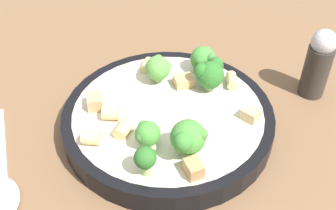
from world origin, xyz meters
name	(u,v)px	position (x,y,z in m)	size (l,w,h in m)	color
ground_plane	(168,128)	(0.00, 0.00, 0.00)	(2.00, 2.00, 0.00)	brown
pasta_bowl	(168,118)	(0.00, 0.00, 0.02)	(0.26, 0.26, 0.03)	black
broccoli_floret_0	(146,158)	(-0.08, 0.06, 0.05)	(0.02, 0.02, 0.04)	#93B766
broccoli_floret_1	(204,59)	(0.05, -0.08, 0.05)	(0.04, 0.04, 0.04)	#93B766
broccoli_floret_2	(158,68)	(0.06, -0.01, 0.05)	(0.03, 0.03, 0.04)	#84AD60
broccoli_floret_3	(188,138)	(-0.07, 0.01, 0.05)	(0.04, 0.04, 0.04)	#9EC175
broccoli_floret_4	(210,73)	(0.02, -0.07, 0.05)	(0.04, 0.04, 0.04)	#9EC175
broccoli_floret_5	(147,134)	(-0.04, 0.05, 0.05)	(0.03, 0.03, 0.03)	#9EC175
rigatoni_0	(91,138)	(-0.01, 0.10, 0.04)	(0.02, 0.02, 0.02)	#E0C67F
rigatoni_1	(147,65)	(0.09, -0.01, 0.03)	(0.01, 0.01, 0.02)	#E0C67F
rigatoni_2	(232,81)	(0.01, -0.10, 0.03)	(0.01, 0.01, 0.03)	#E0C67F
rigatoni_3	(111,113)	(0.02, 0.07, 0.04)	(0.02, 0.02, 0.02)	#E0C67F
rigatoni_4	(124,128)	(-0.01, 0.06, 0.04)	(0.02, 0.02, 0.02)	#E0C67F
chicken_chunk_0	(184,81)	(0.04, -0.04, 0.03)	(0.02, 0.02, 0.01)	tan
chicken_chunk_1	(250,115)	(-0.06, -0.08, 0.04)	(0.02, 0.02, 0.01)	tan
chicken_chunk_2	(193,169)	(-0.10, 0.02, 0.04)	(0.02, 0.02, 0.02)	tan
chicken_chunk_3	(95,102)	(0.05, 0.08, 0.04)	(0.02, 0.02, 0.02)	tan
pepper_shaker	(318,63)	(-0.02, -0.21, 0.05)	(0.03, 0.03, 0.10)	#332D28
spoon	(2,182)	(0.00, 0.20, 0.00)	(0.18, 0.05, 0.01)	#B2B2B7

